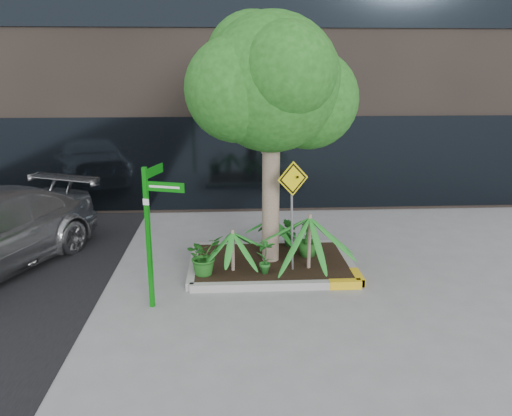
{
  "coord_description": "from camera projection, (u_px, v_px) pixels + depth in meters",
  "views": [
    {
      "loc": [
        -0.64,
        -9.29,
        3.98
      ],
      "look_at": [
        -0.12,
        0.2,
        1.31
      ],
      "focal_mm": 35.0,
      "sensor_mm": 36.0,
      "label": 1
    }
  ],
  "objects": [
    {
      "name": "shrub_d",
      "position": [
        290.0,
        232.0,
        11.05
      ],
      "size": [
        0.42,
        0.42,
        0.65
      ],
      "primitive_type": "imported",
      "rotation": [
        0.0,
        0.0,
        4.88
      ],
      "color": "#1B5F1B",
      "rests_on": "planter"
    },
    {
      "name": "shrub_a",
      "position": [
        204.0,
        255.0,
        9.52
      ],
      "size": [
        0.97,
        0.97,
        0.76
      ],
      "primitive_type": "imported",
      "rotation": [
        0.0,
        0.0,
        0.81
      ],
      "color": "#1F611B",
      "rests_on": "planter"
    },
    {
      "name": "cattle_sign",
      "position": [
        293.0,
        197.0,
        9.48
      ],
      "size": [
        0.61,
        0.29,
        2.16
      ],
      "rotation": [
        0.0,
        0.0,
        0.42
      ],
      "color": "slate",
      "rests_on": "ground"
    },
    {
      "name": "shrub_b",
      "position": [
        308.0,
        238.0,
        10.45
      ],
      "size": [
        0.59,
        0.59,
        0.77
      ],
      "primitive_type": "imported",
      "rotation": [
        0.0,
        0.0,
        2.08
      ],
      "color": "#22621D",
      "rests_on": "planter"
    },
    {
      "name": "palm_front",
      "position": [
        310.0,
        218.0,
        9.64
      ],
      "size": [
        1.25,
        1.25,
        1.39
      ],
      "color": "gray",
      "rests_on": "ground"
    },
    {
      "name": "palm_left",
      "position": [
        233.0,
        233.0,
        9.59
      ],
      "size": [
        0.94,
        0.94,
        1.04
      ],
      "color": "gray",
      "rests_on": "ground"
    },
    {
      "name": "planter",
      "position": [
        273.0,
        263.0,
        10.29
      ],
      "size": [
        3.35,
        2.36,
        0.15
      ],
      "color": "#9E9E99",
      "rests_on": "ground"
    },
    {
      "name": "tree",
      "position": [
        272.0,
        83.0,
        9.42
      ],
      "size": [
        3.38,
        3.0,
        5.07
      ],
      "color": "gray",
      "rests_on": "ground"
    },
    {
      "name": "palm_back",
      "position": [
        272.0,
        219.0,
        10.77
      ],
      "size": [
        0.83,
        0.83,
        0.92
      ],
      "color": "gray",
      "rests_on": "ground"
    },
    {
      "name": "street_sign_post",
      "position": [
        151.0,
        222.0,
        8.26
      ],
      "size": [
        0.7,
        0.86,
        2.45
      ],
      "rotation": [
        0.0,
        0.0,
        -0.31
      ],
      "color": "#0B7D0E",
      "rests_on": "ground"
    },
    {
      "name": "ground",
      "position": [
        262.0,
        273.0,
        10.04
      ],
      "size": [
        80.0,
        80.0,
        0.0
      ],
      "primitive_type": "plane",
      "color": "gray",
      "rests_on": "ground"
    },
    {
      "name": "shrub_c",
      "position": [
        265.0,
        256.0,
        9.57
      ],
      "size": [
        0.38,
        0.38,
        0.71
      ],
      "primitive_type": "imported",
      "rotation": [
        0.0,
        0.0,
        3.13
      ],
      "color": "#206A21",
      "rests_on": "planter"
    }
  ]
}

